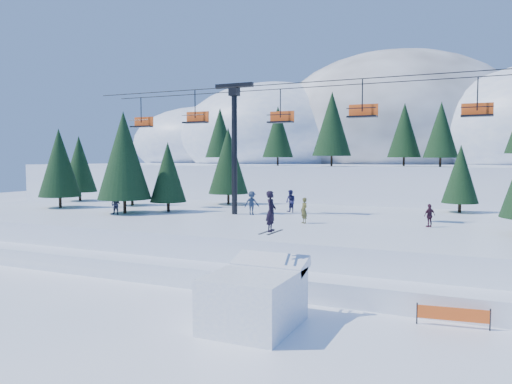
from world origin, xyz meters
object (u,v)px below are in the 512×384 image
at_px(jump_kicker, 255,296).
at_px(chairlift, 361,124).
at_px(banner_far, 480,311).
at_px(banner_near, 453,314).

xyz_separation_m(jump_kicker, chairlift, (0.52, 16.88, 8.08)).
bearing_deg(chairlift, banner_far, -57.86).
bearing_deg(banner_far, banner_near, -135.80).
xyz_separation_m(banner_near, banner_far, (1.03, 1.00, 0.00)).
height_order(jump_kicker, banner_far, jump_kicker).
height_order(chairlift, banner_far, chairlift).
height_order(chairlift, banner_near, chairlift).
distance_m(chairlift, banner_near, 17.67).
distance_m(jump_kicker, banner_near, 8.14).
bearing_deg(banner_far, jump_kicker, -153.65).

